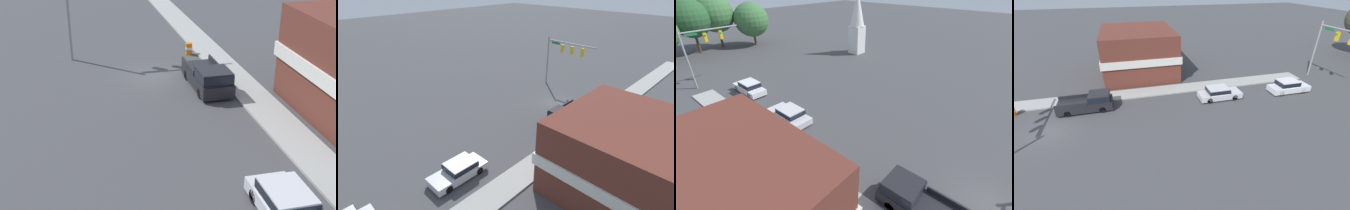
{
  "view_description": "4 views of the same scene",
  "coord_description": "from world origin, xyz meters",
  "views": [
    {
      "loc": [
        6.2,
        31.15,
        12.58
      ],
      "look_at": [
        1.14,
        9.75,
        2.26
      ],
      "focal_mm": 50.0,
      "sensor_mm": 36.0,
      "label": 1
    },
    {
      "loc": [
        -16.56,
        26.35,
        14.81
      ],
      "look_at": [
        0.92,
        8.55,
        2.49
      ],
      "focal_mm": 28.0,
      "sensor_mm": 36.0,
      "label": 2
    },
    {
      "loc": [
        -12.61,
        0.76,
        12.46
      ],
      "look_at": [
        0.6,
        12.44,
        2.35
      ],
      "focal_mm": 24.0,
      "sensor_mm": 36.0,
      "label": 3
    },
    {
      "loc": [
        18.79,
        7.32,
        12.02
      ],
      "look_at": [
        1.24,
        11.92,
        1.73
      ],
      "focal_mm": 24.0,
      "sensor_mm": 36.0,
      "label": 4
    }
  ],
  "objects": [
    {
      "name": "corner_brick_building",
      "position": [
        -13.03,
        9.31,
        3.02
      ],
      "size": [
        11.56,
        9.81,
        6.03
      ],
      "color": "brown",
      "rests_on": "ground"
    },
    {
      "name": "ground_plane",
      "position": [
        0.0,
        0.0,
        0.0
      ],
      "size": [
        200.0,
        200.0,
        0.0
      ],
      "primitive_type": "plane",
      "color": "#424244"
    },
    {
      "name": "car_lead",
      "position": [
        -2.16,
        17.12,
        0.73
      ],
      "size": [
        1.94,
        4.81,
        1.4
      ],
      "color": "black",
      "rests_on": "ground"
    },
    {
      "name": "near_signal_assembly",
      "position": [
        2.99,
        -4.99,
        5.23
      ],
      "size": [
        7.53,
        0.49,
        7.1
      ],
      "color": "gray",
      "rests_on": "ground"
    },
    {
      "name": "sidewalk_curb",
      "position": [
        -5.7,
        0.0,
        0.07
      ],
      "size": [
        2.4,
        60.0,
        0.14
      ],
      "color": "#9E9E99",
      "rests_on": "ground"
    },
    {
      "name": "pickup_truck_parked",
      "position": [
        -3.23,
        3.3,
        0.88
      ],
      "size": [
        2.15,
        5.37,
        1.79
      ],
      "color": "black",
      "rests_on": "ground"
    },
    {
      "name": "construction_barrel",
      "position": [
        -3.9,
        -4.15,
        0.49
      ],
      "size": [
        0.57,
        0.57,
        0.96
      ],
      "color": "orange",
      "rests_on": "ground"
    }
  ]
}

